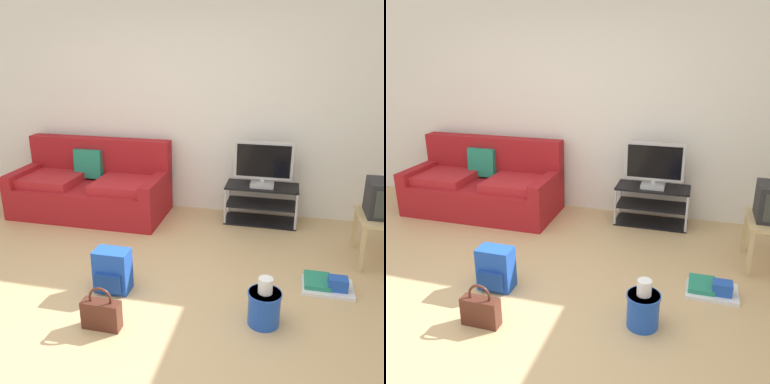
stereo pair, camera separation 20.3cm
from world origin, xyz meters
The scene contains 9 objects.
ground_plane centered at (0.00, 0.00, -0.01)m, with size 9.00×9.80×0.02m, color tan.
wall_back centered at (0.00, 2.45, 1.35)m, with size 9.00×0.10×2.70m, color silver.
couch centered at (-1.15, 1.96, 0.32)m, with size 1.86×0.88×0.90m.
tv_stand centered at (0.94, 2.13, 0.23)m, with size 0.84×0.39×0.45m.
flat_tv centered at (0.94, 2.11, 0.71)m, with size 0.67×0.22×0.52m.
backpack centered at (-0.18, 0.34, 0.18)m, with size 0.30×0.26×0.38m.
handbag centered at (-0.06, -0.16, 0.12)m, with size 0.29×0.11×0.34m.
cleaning_bucket centered at (1.11, 0.17, 0.16)m, with size 0.26×0.26×0.39m.
floor_tray centered at (1.61, 0.78, 0.04)m, with size 0.43×0.33×0.14m.
Camera 2 is at (1.39, -2.49, 1.99)m, focal length 38.95 mm.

